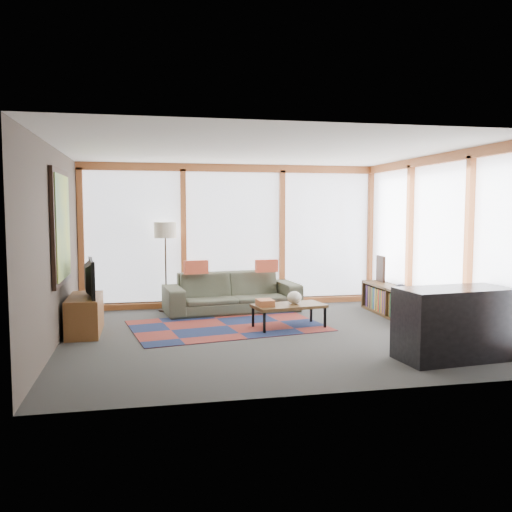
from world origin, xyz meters
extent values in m
plane|color=#31312F|center=(0.00, 0.00, 0.00)|extent=(5.50, 5.50, 0.00)
cube|color=#463933|center=(-2.75, 0.00, 1.30)|extent=(0.04, 5.00, 2.60)
cube|color=#463933|center=(0.00, -2.50, 1.30)|extent=(5.50, 0.04, 2.60)
cube|color=silver|center=(0.00, 0.00, 2.60)|extent=(5.50, 5.00, 0.04)
cube|color=white|center=(0.00, 2.47, 1.30)|extent=(5.30, 0.02, 2.35)
cube|color=white|center=(2.72, 0.00, 1.30)|extent=(0.02, 4.80, 2.35)
cube|color=black|center=(-2.71, 0.30, 1.55)|extent=(0.05, 1.35, 1.55)
cube|color=yellow|center=(-2.69, 0.30, 1.55)|extent=(0.02, 1.20, 1.40)
cube|color=maroon|center=(-0.39, 0.71, 0.01)|extent=(3.10, 2.27, 0.01)
imported|color=#333729|center=(-0.13, 1.87, 0.34)|extent=(2.42, 1.16, 0.68)
cube|color=#B6442B|center=(-0.75, 1.87, 0.79)|extent=(0.43, 0.21, 0.23)
cube|color=#B6442B|center=(0.50, 1.88, 0.79)|extent=(0.41, 0.15, 0.22)
cube|color=brown|center=(0.13, 0.37, 0.40)|extent=(0.25, 0.30, 0.10)
ellipsoid|color=beige|center=(0.61, 0.45, 0.45)|extent=(0.23, 0.23, 0.19)
ellipsoid|color=black|center=(2.42, 0.21, 0.55)|extent=(0.23, 0.23, 0.10)
ellipsoid|color=black|center=(2.44, 0.64, 0.54)|extent=(0.20, 0.20, 0.08)
cube|color=black|center=(2.51, 1.57, 0.73)|extent=(0.07, 0.35, 0.46)
cube|color=brown|center=(-2.47, 0.66, 0.27)|extent=(0.45, 1.08, 0.54)
imported|color=black|center=(-2.45, 0.63, 0.81)|extent=(0.24, 0.93, 0.53)
cube|color=black|center=(2.00, -1.64, 0.43)|extent=(1.41, 0.76, 0.86)
camera|label=1|loc=(-1.60, -7.38, 1.80)|focal=38.00mm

